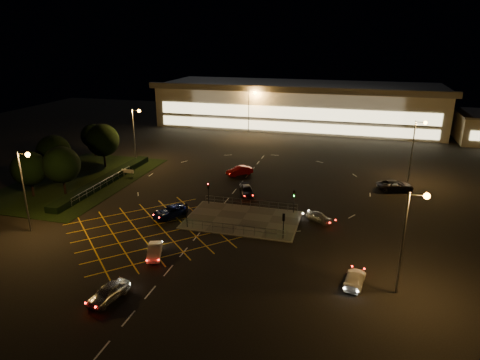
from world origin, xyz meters
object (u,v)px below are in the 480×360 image
(signal_se, at_px, (284,221))
(car_circ_red, at_px, (239,171))
(signal_ne, at_px, (294,197))
(car_far_dkgrey, at_px, (247,191))
(signal_nw, at_px, (208,189))
(car_east_grey, at_px, (395,186))
(car_approach_white, at_px, (355,279))
(car_queue_white, at_px, (155,251))
(car_left_blue, at_px, (170,212))
(signal_sw, at_px, (187,210))
(car_right_silver, at_px, (319,217))
(car_near_silver, at_px, (108,292))

(signal_se, relative_size, car_circ_red, 0.69)
(signal_ne, bearing_deg, car_far_dkgrey, 147.19)
(signal_nw, bearing_deg, car_far_dkgrey, 49.92)
(car_east_grey, relative_size, car_approach_white, 1.28)
(signal_se, distance_m, signal_nw, 14.41)
(car_queue_white, distance_m, car_left_blue, 10.64)
(car_circ_red, relative_size, car_east_grey, 0.84)
(signal_nw, bearing_deg, signal_sw, -90.00)
(signal_sw, relative_size, car_left_blue, 0.64)
(signal_ne, height_order, car_approach_white, signal_ne)
(car_circ_red, bearing_deg, signal_sw, -45.92)
(signal_se, bearing_deg, car_queue_white, 31.25)
(car_left_blue, height_order, car_circ_red, car_circ_red)
(car_right_silver, bearing_deg, signal_sw, 143.25)
(signal_ne, height_order, car_left_blue, signal_ne)
(signal_ne, bearing_deg, signal_sw, -146.35)
(car_approach_white, bearing_deg, car_circ_red, -48.36)
(car_circ_red, distance_m, car_approach_white, 35.47)
(car_near_silver, xyz_separation_m, car_left_blue, (-2.44, 18.60, -0.05))
(car_near_silver, bearing_deg, signal_ne, 74.37)
(signal_ne, xyz_separation_m, car_near_silver, (-13.08, -24.02, -1.63))
(signal_se, bearing_deg, signal_nw, -33.65)
(signal_sw, height_order, car_far_dkgrey, signal_sw)
(signal_sw, bearing_deg, signal_ne, -146.35)
(car_far_dkgrey, xyz_separation_m, car_circ_red, (-3.61, 8.97, 0.09))
(signal_ne, relative_size, car_near_silver, 0.73)
(signal_se, relative_size, car_approach_white, 0.74)
(car_near_silver, distance_m, car_right_silver, 27.76)
(signal_se, height_order, car_approach_white, signal_se)
(signal_ne, relative_size, car_circ_red, 0.69)
(car_left_blue, xyz_separation_m, car_circ_red, (4.13, 19.39, 0.06))
(car_circ_red, xyz_separation_m, car_approach_white, (19.63, -29.55, -0.13))
(car_queue_white, bearing_deg, signal_nw, 66.85)
(signal_nw, bearing_deg, signal_ne, 0.00)
(car_circ_red, bearing_deg, signal_se, -16.92)
(car_far_dkgrey, height_order, car_approach_white, car_far_dkgrey)
(car_far_dkgrey, distance_m, car_approach_white, 26.08)
(car_left_blue, bearing_deg, signal_ne, 48.29)
(signal_nw, xyz_separation_m, car_circ_red, (0.61, 13.98, -1.62))
(signal_sw, distance_m, car_queue_white, 7.88)
(signal_ne, bearing_deg, car_near_silver, -118.57)
(car_right_silver, bearing_deg, signal_ne, 94.74)
(car_far_dkgrey, height_order, car_east_grey, car_east_grey)
(signal_sw, distance_m, car_circ_red, 22.04)
(signal_nw, distance_m, car_right_silver, 15.72)
(signal_ne, relative_size, car_right_silver, 0.87)
(signal_sw, relative_size, car_east_grey, 0.58)
(signal_ne, bearing_deg, car_queue_white, -128.91)
(signal_sw, relative_size, car_circ_red, 0.69)
(signal_ne, distance_m, car_near_silver, 27.40)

